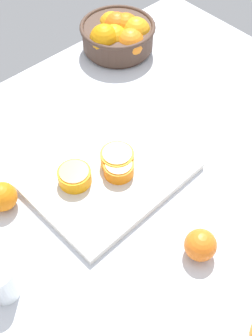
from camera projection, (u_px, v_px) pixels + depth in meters
ground_plane at (114, 202)px, 95.97cm from camera, size 142.65×100.44×3.00cm
fruit_bowl at (119, 35)px, 123.56cm from camera, size 21.86×21.86×11.28cm
juice_glass at (2, 284)px, 78.50cm from camera, size 5.54×5.54×8.37cm
cutting_board at (111, 177)px, 97.38cm from camera, size 36.07×26.87×1.80cm
orange_half_0 at (117, 158)px, 97.02cm from camera, size 7.63×7.63×3.98cm
orange_half_1 at (119, 168)px, 95.56cm from camera, size 6.86×6.86×3.48cm
orange_half_2 at (75, 176)px, 94.09cm from camera, size 7.42×7.42×3.63cm
loose_orange_0 at (2, 197)px, 91.17cm from camera, size 6.41×6.41×6.41cm
loose_orange_2 at (200, 245)px, 83.98cm from camera, size 6.49×6.49×6.49cm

